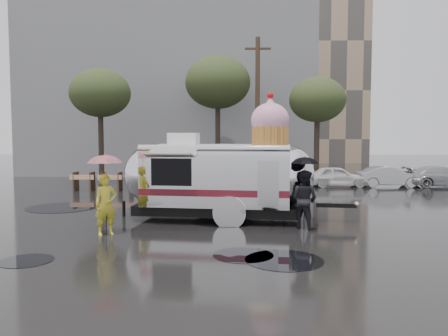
{
  "coord_description": "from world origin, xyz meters",
  "views": [
    {
      "loc": [
        1.0,
        -13.25,
        2.85
      ],
      "look_at": [
        0.68,
        1.9,
        1.79
      ],
      "focal_mm": 35.0,
      "sensor_mm": 36.0,
      "label": 1
    }
  ],
  "objects_px": {
    "person_left": "(106,205)",
    "airstream_trailer": "(221,174)",
    "person_right": "(304,199)",
    "tripod": "(276,199)"
  },
  "relations": [
    {
      "from": "person_left",
      "to": "person_right",
      "type": "distance_m",
      "value": 6.04
    },
    {
      "from": "tripod",
      "to": "airstream_trailer",
      "type": "bearing_deg",
      "value": 146.51
    },
    {
      "from": "person_right",
      "to": "airstream_trailer",
      "type": "bearing_deg",
      "value": 10.22
    },
    {
      "from": "tripod",
      "to": "person_left",
      "type": "bearing_deg",
      "value": -172.56
    },
    {
      "from": "airstream_trailer",
      "to": "person_right",
      "type": "height_order",
      "value": "airstream_trailer"
    },
    {
      "from": "person_right",
      "to": "tripod",
      "type": "relative_size",
      "value": 1.32
    },
    {
      "from": "airstream_trailer",
      "to": "person_left",
      "type": "distance_m",
      "value": 4.25
    },
    {
      "from": "person_left",
      "to": "airstream_trailer",
      "type": "bearing_deg",
      "value": 4.99
    },
    {
      "from": "person_left",
      "to": "person_right",
      "type": "height_order",
      "value": "person_right"
    },
    {
      "from": "person_left",
      "to": "tripod",
      "type": "distance_m",
      "value": 5.49
    }
  ]
}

